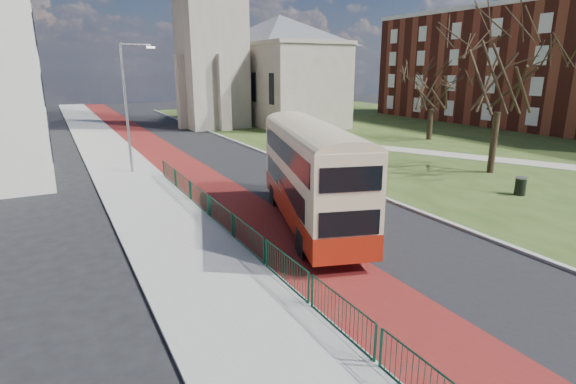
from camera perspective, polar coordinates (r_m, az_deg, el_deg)
ground at (r=16.33m, az=8.03°, el=-8.74°), size 160.00×160.00×0.00m
road_carriageway at (r=34.26m, az=-9.77°, el=4.11°), size 9.00×120.00×0.01m
bus_lane at (r=33.54m, az=-14.15°, el=3.62°), size 3.40×120.00×0.01m
pavement_west at (r=32.86m, az=-20.58°, el=2.95°), size 4.00×120.00×0.12m
kerb_west at (r=33.16m, az=-17.17°, el=3.37°), size 0.25×120.00×0.13m
kerb_east at (r=37.70m, az=-4.08°, el=5.43°), size 0.25×80.00×0.13m
grass_green at (r=49.14m, az=17.80°, el=7.05°), size 40.00×80.00×0.04m
footpath at (r=36.89m, az=24.45°, el=3.83°), size 18.84×32.82×0.03m
pedestrian_railing at (r=18.09m, az=-7.09°, el=-4.34°), size 0.07×24.00×1.12m
gothic_church at (r=54.75m, az=-5.05°, el=22.29°), size 16.38×18.00×40.00m
brick_terrace at (r=58.41m, az=29.81°, el=13.68°), size 10.30×44.30×13.50m
streetlamp at (r=30.37m, az=-19.63°, el=10.76°), size 2.13×0.18×8.00m
bus at (r=19.01m, az=2.97°, el=2.71°), size 5.30×10.53×4.30m
winter_tree_near at (r=31.51m, az=25.70°, el=14.72°), size 9.09×9.09×10.07m
winter_tree_far at (r=44.63m, az=17.96°, el=12.82°), size 6.02×6.02×7.32m
litter_bin at (r=27.10m, az=27.42°, el=0.68°), size 0.80×0.80×0.97m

